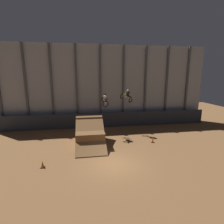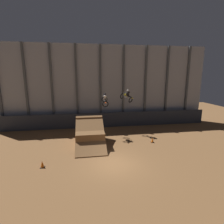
{
  "view_description": "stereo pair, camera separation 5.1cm",
  "coord_description": "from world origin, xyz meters",
  "px_view_note": "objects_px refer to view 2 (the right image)",
  "views": [
    {
      "loc": [
        -2.34,
        -13.26,
        7.36
      ],
      "look_at": [
        0.88,
        6.91,
        3.02
      ],
      "focal_mm": 28.0,
      "sensor_mm": 36.0,
      "label": 1
    },
    {
      "loc": [
        -2.29,
        -13.26,
        7.36
      ],
      "look_at": [
        0.88,
        6.91,
        3.02
      ],
      "focal_mm": 28.0,
      "sensor_mm": 36.0,
      "label": 2
    }
  ],
  "objects_px": {
    "dirt_ramp": "(90,135)",
    "rider_bike_right_air": "(127,96)",
    "traffic_cone_near_ramp": "(152,140)",
    "rider_bike_left_air": "(105,100)",
    "traffic_cone_arena_edge": "(42,164)"
  },
  "relations": [
    {
      "from": "rider_bike_right_air",
      "to": "traffic_cone_near_ramp",
      "type": "xyz_separation_m",
      "value": [
        2.1,
        -3.72,
        -4.5
      ]
    },
    {
      "from": "rider_bike_right_air",
      "to": "rider_bike_left_air",
      "type": "bearing_deg",
      "value": 155.47
    },
    {
      "from": "rider_bike_left_air",
      "to": "traffic_cone_arena_edge",
      "type": "distance_m",
      "value": 9.92
    },
    {
      "from": "dirt_ramp",
      "to": "rider_bike_right_air",
      "type": "height_order",
      "value": "rider_bike_right_air"
    },
    {
      "from": "dirt_ramp",
      "to": "rider_bike_right_air",
      "type": "distance_m",
      "value": 6.71
    },
    {
      "from": "traffic_cone_arena_edge",
      "to": "rider_bike_right_air",
      "type": "bearing_deg",
      "value": 40.44
    },
    {
      "from": "rider_bike_left_air",
      "to": "rider_bike_right_air",
      "type": "xyz_separation_m",
      "value": [
        2.83,
        0.71,
        0.31
      ]
    },
    {
      "from": "dirt_ramp",
      "to": "rider_bike_right_air",
      "type": "relative_size",
      "value": 2.96
    },
    {
      "from": "dirt_ramp",
      "to": "traffic_cone_arena_edge",
      "type": "bearing_deg",
      "value": -130.69
    },
    {
      "from": "rider_bike_right_air",
      "to": "traffic_cone_near_ramp",
      "type": "distance_m",
      "value": 6.2
    },
    {
      "from": "rider_bike_left_air",
      "to": "traffic_cone_near_ramp",
      "type": "distance_m",
      "value": 7.12
    },
    {
      "from": "rider_bike_right_air",
      "to": "traffic_cone_arena_edge",
      "type": "relative_size",
      "value": 3.0
    },
    {
      "from": "rider_bike_left_air",
      "to": "traffic_cone_near_ramp",
      "type": "relative_size",
      "value": 3.21
    },
    {
      "from": "rider_bike_right_air",
      "to": "traffic_cone_arena_edge",
      "type": "height_order",
      "value": "rider_bike_right_air"
    },
    {
      "from": "traffic_cone_near_ramp",
      "to": "rider_bike_left_air",
      "type": "bearing_deg",
      "value": 148.62
    }
  ]
}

